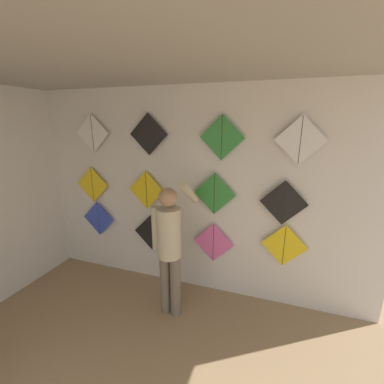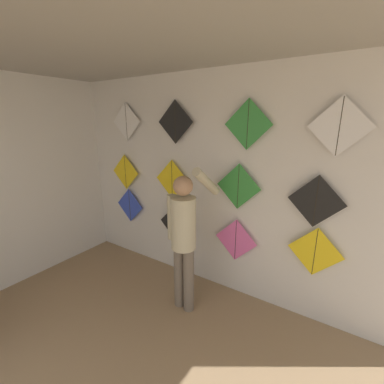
# 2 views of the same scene
# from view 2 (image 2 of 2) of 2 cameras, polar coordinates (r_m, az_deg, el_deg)

# --- Properties ---
(back_panel) EXTENTS (5.10, 0.06, 2.80)m
(back_panel) POSITION_cam_2_polar(r_m,az_deg,el_deg) (3.38, 3.22, 1.70)
(back_panel) COLOR silver
(back_panel) RESTS_ON ground
(ceiling_slab) EXTENTS (5.10, 4.70, 0.04)m
(ceiling_slab) POSITION_cam_2_polar(r_m,az_deg,el_deg) (1.94, -32.75, 31.51)
(ceiling_slab) COLOR #A8A399
(shopkeeper) EXTENTS (0.44, 0.60, 1.75)m
(shopkeeper) POSITION_cam_2_polar(r_m,az_deg,el_deg) (2.95, -1.77, -8.96)
(shopkeeper) COLOR #726656
(shopkeeper) RESTS_ON ground
(kite_0) EXTENTS (0.55, 0.01, 0.55)m
(kite_0) POSITION_cam_2_polar(r_m,az_deg,el_deg) (4.30, -13.66, -2.89)
(kite_0) COLOR blue
(kite_1) EXTENTS (0.55, 0.01, 0.55)m
(kite_1) POSITION_cam_2_polar(r_m,az_deg,el_deg) (3.75, -3.67, -6.99)
(kite_1) COLOR black
(kite_2) EXTENTS (0.55, 0.01, 0.55)m
(kite_2) POSITION_cam_2_polar(r_m,az_deg,el_deg) (3.32, 9.68, -10.48)
(kite_2) COLOR pink
(kite_3) EXTENTS (0.55, 0.01, 0.55)m
(kite_3) POSITION_cam_2_polar(r_m,az_deg,el_deg) (3.08, 25.65, -11.90)
(kite_3) COLOR yellow
(kite_4) EXTENTS (0.55, 0.01, 0.55)m
(kite_4) POSITION_cam_2_polar(r_m,az_deg,el_deg) (4.19, -14.58, 4.31)
(kite_4) COLOR yellow
(kite_5) EXTENTS (0.55, 0.01, 0.55)m
(kite_5) POSITION_cam_2_polar(r_m,az_deg,el_deg) (3.58, -4.46, 2.76)
(kite_5) COLOR yellow
(kite_6) EXTENTS (0.55, 0.01, 0.55)m
(kite_6) POSITION_cam_2_polar(r_m,az_deg,el_deg) (3.08, 10.24, 1.17)
(kite_6) COLOR #338C38
(kite_7) EXTENTS (0.55, 0.01, 0.55)m
(kite_7) POSITION_cam_2_polar(r_m,az_deg,el_deg) (2.88, 25.84, -1.91)
(kite_7) COLOR black
(kite_8) EXTENTS (0.55, 0.01, 0.55)m
(kite_8) POSITION_cam_2_polar(r_m,az_deg,el_deg) (4.05, -14.39, 14.92)
(kite_8) COLOR white
(kite_9) EXTENTS (0.55, 0.01, 0.55)m
(kite_9) POSITION_cam_2_polar(r_m,az_deg,el_deg) (3.44, -3.75, 15.26)
(kite_9) COLOR black
(kite_10) EXTENTS (0.55, 0.01, 0.55)m
(kite_10) POSITION_cam_2_polar(r_m,az_deg,el_deg) (2.96, 12.31, 14.46)
(kite_10) COLOR #338C38
(kite_11) EXTENTS (0.55, 0.01, 0.55)m
(kite_11) POSITION_cam_2_polar(r_m,az_deg,el_deg) (2.76, 29.99, 12.48)
(kite_11) COLOR white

